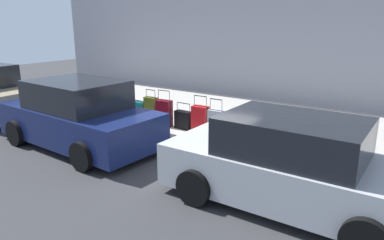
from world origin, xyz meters
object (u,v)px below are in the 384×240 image
Objects in this scene: suitcase_navy_4 at (235,129)px; suitcase_olive_9 at (151,110)px; suitcase_olive_2 at (276,138)px; suitcase_teal_10 at (139,111)px; suitcase_maroon_8 at (164,113)px; parked_car_navy_1 at (79,116)px; suitcase_black_7 at (183,120)px; suitcase_black_0 at (326,145)px; suitcase_silver_5 at (216,123)px; suitcase_red_6 at (200,119)px; fire_hydrant at (117,103)px; bollard_post at (101,101)px; suitcase_teal_3 at (254,132)px; parked_car_silver_0 at (291,166)px; suitcase_maroon_1 at (302,138)px.

suitcase_navy_4 is 2.70m from suitcase_olive_9.
suitcase_teal_10 is at bearing -0.80° from suitcase_olive_2.
suitcase_olive_2 is 0.78× the size of suitcase_maroon_8.
parked_car_navy_1 reaches higher than suitcase_teal_10.
suitcase_olive_2 is at bearing 177.54° from suitcase_black_7.
parked_car_navy_1 is (5.36, 2.24, 0.34)m from suitcase_black_0.
suitcase_maroon_8 is at bearing 0.12° from suitcase_olive_2.
suitcase_olive_2 is 0.82× the size of suitcase_silver_5.
fire_hydrant is (3.10, 0.02, 0.06)m from suitcase_red_6.
suitcase_red_6 reaches higher than suitcase_olive_2.
suitcase_silver_5 is 0.99× the size of suitcase_red_6.
bollard_post is at bearing 3.30° from suitcase_olive_9.
suitcase_teal_3 is 4.30m from parked_car_navy_1.
parked_car_silver_0 is at bearing 155.84° from suitcase_olive_9.
suitcase_teal_3 is at bearing 0.02° from suitcase_black_0.
parked_car_silver_0 reaches higher than bollard_post.
parked_car_navy_1 is at bearing 126.82° from bollard_post.
fire_hydrant is (5.27, -0.06, 0.17)m from suitcase_olive_2.
parked_car_navy_1 is at bearing 56.68° from suitcase_black_7.
suitcase_black_7 is at bearing -176.23° from bollard_post.
suitcase_olive_9 is 0.23× the size of parked_car_navy_1.
suitcase_olive_2 is at bearing 179.57° from suitcase_olive_9.
parked_car_silver_0 reaches higher than fire_hydrant.
suitcase_teal_10 is (0.51, -0.03, -0.10)m from suitcase_olive_9.
suitcase_black_0 is at bearing -179.00° from suitcase_silver_5.
parked_car_navy_1 is at bearing 92.38° from suitcase_teal_10.
suitcase_teal_10 is (2.71, -0.06, -0.07)m from suitcase_silver_5.
bollard_post is at bearing 15.09° from fire_hydrant.
suitcase_maroon_1 is 1.30× the size of suitcase_olive_2.
fire_hydrant is 0.95× the size of bollard_post.
suitcase_black_7 is 0.86× the size of bollard_post.
bollard_post is (1.48, 0.15, 0.14)m from suitcase_teal_10.
suitcase_navy_4 is 4.69m from bollard_post.
fire_hydrant is (4.67, -0.01, 0.13)m from suitcase_teal_3.
suitcase_silver_5 is (1.04, 0.05, 0.06)m from suitcase_teal_3.
suitcase_red_6 is at bearing -1.11° from suitcase_teal_3.
suitcase_teal_10 is at bearing -22.40° from parked_car_silver_0.
suitcase_teal_3 reaches higher than fire_hydrant.
suitcase_black_7 is (1.10, -0.11, -0.10)m from suitcase_silver_5.
suitcase_olive_2 is at bearing -63.30° from parked_car_silver_0.
suitcase_olive_2 is 1.15× the size of suitcase_navy_4.
suitcase_teal_3 is at bearing 178.89° from suitcase_red_6.
parked_car_navy_1 reaches higher than bollard_post.
suitcase_black_7 is at bearing -178.79° from fire_hydrant.
suitcase_olive_2 is 0.60m from suitcase_teal_3.
suitcase_maroon_8 is 1.04m from suitcase_teal_10.
parked_car_silver_0 is 5.35m from parked_car_navy_1.
suitcase_maroon_1 is 5.84m from fire_hydrant.
suitcase_olive_9 is 1.23× the size of fire_hydrant.
suitcase_maroon_1 is at bearing -178.77° from suitcase_maroon_8.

